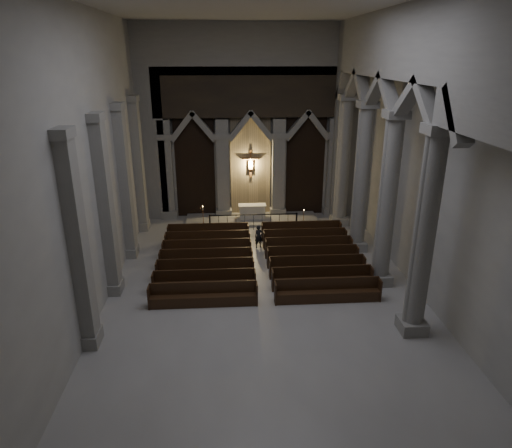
# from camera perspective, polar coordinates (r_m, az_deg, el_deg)

# --- Properties ---
(room) EXTENTS (24.00, 24.10, 12.00)m
(room) POSITION_cam_1_polar(r_m,az_deg,el_deg) (17.60, 1.44, 12.02)
(room) COLOR #A29F9A
(room) RESTS_ON ground
(sanctuary_wall) EXTENTS (14.00, 0.77, 12.00)m
(sanctuary_wall) POSITION_cam_1_polar(r_m,az_deg,el_deg) (29.14, -0.69, 13.43)
(sanctuary_wall) COLOR gray
(sanctuary_wall) RESTS_ON ground
(right_arcade) EXTENTS (1.00, 24.00, 12.00)m
(right_arcade) POSITION_cam_1_polar(r_m,az_deg,el_deg) (20.11, 17.30, 12.85)
(right_arcade) COLOR gray
(right_arcade) RESTS_ON ground
(left_pilasters) EXTENTS (0.60, 13.00, 8.03)m
(left_pilasters) POSITION_cam_1_polar(r_m,az_deg,el_deg) (22.36, -17.02, 3.26)
(left_pilasters) COLOR gray
(left_pilasters) RESTS_ON ground
(sanctuary_step) EXTENTS (8.50, 2.60, 0.15)m
(sanctuary_step) POSITION_cam_1_polar(r_m,az_deg,el_deg) (29.76, -0.53, 0.61)
(sanctuary_step) COLOR gray
(sanctuary_step) RESTS_ON ground
(altar) EXTENTS (1.78, 0.71, 0.91)m
(altar) POSITION_cam_1_polar(r_m,az_deg,el_deg) (29.61, -0.47, 1.60)
(altar) COLOR beige
(altar) RESTS_ON sanctuary_step
(altar_rail) EXTENTS (5.41, 0.09, 1.06)m
(altar_rail) POSITION_cam_1_polar(r_m,az_deg,el_deg) (27.88, -0.33, 0.59)
(altar_rail) COLOR black
(altar_rail) RESTS_ON ground
(candle_stand_left) EXTENTS (0.26, 0.26, 1.55)m
(candle_stand_left) POSITION_cam_1_polar(r_m,az_deg,el_deg) (28.22, -6.59, 0.09)
(candle_stand_left) COLOR #B26E37
(candle_stand_left) RESTS_ON ground
(candle_stand_right) EXTENTS (0.21, 0.21, 1.24)m
(candle_stand_right) POSITION_cam_1_polar(r_m,az_deg,el_deg) (28.39, 5.94, 0.06)
(candle_stand_right) COLOR #B26E37
(candle_stand_right) RESTS_ON ground
(pews) EXTENTS (10.06, 7.72, 1.04)m
(pews) POSITION_cam_1_polar(r_m,az_deg,el_deg) (23.22, 0.47, -4.62)
(pews) COLOR black
(pews) RESTS_ON ground
(worshipper) EXTENTS (0.53, 0.42, 1.29)m
(worshipper) POSITION_cam_1_polar(r_m,az_deg,el_deg) (25.39, 0.35, -1.60)
(worshipper) COLOR black
(worshipper) RESTS_ON ground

